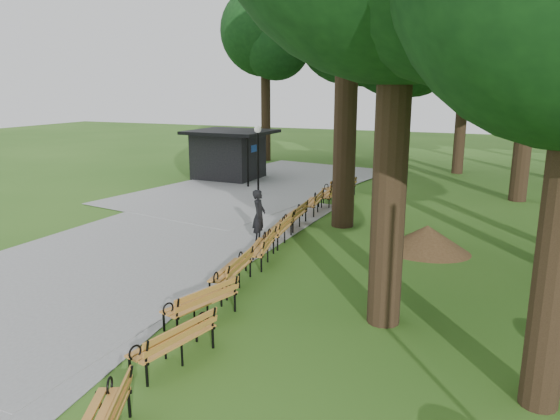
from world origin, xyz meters
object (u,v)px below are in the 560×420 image
at_px(person, 259,216).
at_px(bench_7, 312,202).
at_px(dirt_mound, 427,238).
at_px(bench_6, 294,216).
at_px(kiosk, 228,154).
at_px(lamp_post, 258,146).
at_px(bench_8, 329,194).
at_px(bench_4, 260,247).
at_px(bench_1, 173,340).
at_px(bench_3, 231,271).
at_px(bench_9, 339,187).
at_px(bench_5, 278,230).
at_px(bench_2, 200,302).

distance_m(person, bench_7, 4.42).
bearing_deg(dirt_mound, bench_6, 167.76).
bearing_deg(person, kiosk, 22.80).
relative_size(lamp_post, bench_8, 1.70).
bearing_deg(bench_4, bench_1, -2.89).
bearing_deg(bench_3, bench_9, 177.17).
bearing_deg(lamp_post, bench_5, -60.11).
bearing_deg(dirt_mound, bench_9, 124.89).
height_order(dirt_mound, bench_7, bench_7).
height_order(person, kiosk, kiosk).
bearing_deg(bench_7, bench_8, 167.99).
xyz_separation_m(bench_4, bench_9, (-0.53, 9.82, 0.00)).
relative_size(person, dirt_mound, 0.77).
bearing_deg(dirt_mound, bench_5, -168.79).
bearing_deg(dirt_mound, bench_7, 145.33).
distance_m(person, bench_3, 4.11).
relative_size(bench_3, bench_7, 1.00).
height_order(bench_2, bench_8, same).
height_order(person, bench_7, person).
bearing_deg(lamp_post, dirt_mound, -34.49).
height_order(lamp_post, bench_9, lamp_post).
bearing_deg(bench_8, bench_1, 1.60).
height_order(bench_2, bench_7, same).
distance_m(kiosk, bench_3, 16.12).
relative_size(person, bench_5, 0.91).
distance_m(kiosk, bench_6, 10.83).
distance_m(bench_5, bench_8, 6.06).
distance_m(lamp_post, bench_8, 4.15).
distance_m(lamp_post, dirt_mound, 10.42).
bearing_deg(kiosk, bench_7, -37.62).
bearing_deg(bench_2, bench_9, -158.53).
height_order(bench_5, bench_6, same).
bearing_deg(bench_6, bench_9, 175.93).
bearing_deg(bench_8, bench_4, -0.73).
xyz_separation_m(lamp_post, bench_2, (4.59, -12.74, -1.87)).
xyz_separation_m(bench_4, bench_8, (-0.48, 8.03, 0.00)).
bearing_deg(bench_6, bench_8, 175.42).
height_order(kiosk, bench_1, kiosk).
bearing_deg(person, lamp_post, 15.16).
xyz_separation_m(lamp_post, dirt_mound, (8.44, -5.80, -1.89)).
distance_m(kiosk, bench_9, 7.43).
relative_size(lamp_post, bench_6, 1.70).
bearing_deg(bench_5, bench_1, 1.86).
bearing_deg(dirt_mound, bench_3, -130.28).
relative_size(kiosk, bench_2, 2.25).
xyz_separation_m(bench_1, bench_3, (-0.78, 3.71, 0.00)).
xyz_separation_m(person, dirt_mound, (5.23, 0.99, -0.44)).
distance_m(kiosk, bench_7, 9.10).
bearing_deg(bench_4, kiosk, -159.95).
distance_m(bench_5, bench_9, 7.85).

